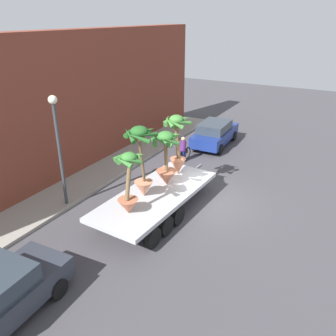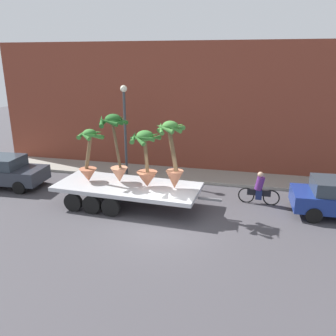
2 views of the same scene
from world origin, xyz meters
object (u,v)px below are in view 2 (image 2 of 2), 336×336
(potted_palm_rear, at_px, (89,157))
(cyclist, at_px, (259,190))
(potted_palm_middle, at_px, (146,160))
(potted_palm_front, at_px, (173,155))
(trailing_car, at_px, (3,171))
(potted_palm_extra, at_px, (116,146))
(street_lamp, at_px, (125,119))
(flatbed_trailer, at_px, (123,189))

(potted_palm_rear, relative_size, cyclist, 1.30)
(potted_palm_rear, distance_m, potted_palm_middle, 2.66)
(potted_palm_front, relative_size, trailing_car, 0.68)
(potted_palm_extra, bearing_deg, potted_palm_front, -4.72)
(potted_palm_rear, height_order, cyclist, potted_palm_rear)
(potted_palm_rear, relative_size, potted_palm_middle, 0.97)
(street_lamp, bearing_deg, potted_palm_rear, -95.25)
(flatbed_trailer, bearing_deg, potted_palm_middle, 0.52)
(potted_palm_extra, xyz_separation_m, street_lamp, (-0.87, 3.51, 0.61))
(potted_palm_rear, distance_m, potted_palm_front, 3.82)
(potted_palm_extra, relative_size, street_lamp, 0.63)
(potted_palm_front, bearing_deg, potted_palm_extra, 175.28)
(trailing_car, bearing_deg, potted_palm_rear, -8.40)
(potted_palm_extra, distance_m, cyclist, 6.68)
(flatbed_trailer, distance_m, trailing_car, 6.88)
(potted_palm_middle, bearing_deg, cyclist, 18.19)
(potted_palm_front, distance_m, street_lamp, 5.15)
(potted_palm_rear, xyz_separation_m, potted_palm_front, (3.81, -0.01, 0.31))
(potted_palm_middle, relative_size, cyclist, 1.34)
(potted_palm_front, distance_m, cyclist, 4.33)
(trailing_car, bearing_deg, flatbed_trailer, -7.14)
(cyclist, distance_m, street_lamp, 7.88)
(potted_palm_rear, xyz_separation_m, potted_palm_extra, (1.21, 0.21, 0.49))
(flatbed_trailer, bearing_deg, street_lamp, 107.66)
(trailing_car, distance_m, street_lamp, 6.78)
(flatbed_trailer, relative_size, cyclist, 4.02)
(potted_palm_front, bearing_deg, trailing_car, 175.06)
(potted_palm_front, height_order, trailing_car, potted_palm_front)
(potted_palm_middle, relative_size, street_lamp, 0.51)
(potted_palm_rear, distance_m, potted_palm_extra, 1.33)
(cyclist, bearing_deg, trailing_car, -176.71)
(potted_palm_front, relative_size, potted_palm_extra, 0.95)
(flatbed_trailer, bearing_deg, potted_palm_front, 1.79)
(flatbed_trailer, distance_m, potted_palm_rear, 2.06)
(flatbed_trailer, xyz_separation_m, cyclist, (5.91, 1.59, -0.11))
(potted_palm_front, bearing_deg, cyclist, 22.55)
(potted_palm_extra, height_order, street_lamp, street_lamp)
(trailing_car, xyz_separation_m, street_lamp, (5.62, 2.94, 2.40))
(trailing_car, bearing_deg, potted_palm_extra, -5.03)
(potted_palm_extra, bearing_deg, trailing_car, 174.97)
(potted_palm_front, xyz_separation_m, trailing_car, (-9.09, 0.79, -1.61))
(potted_palm_front, height_order, street_lamp, street_lamp)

